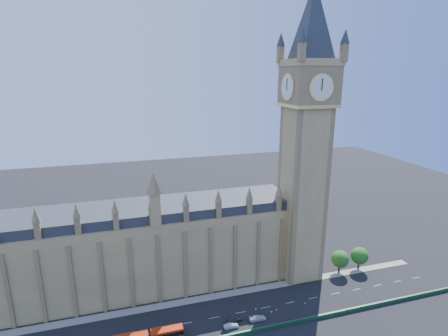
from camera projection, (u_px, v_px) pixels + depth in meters
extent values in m
plane|color=black|center=(201.00, 320.00, 99.19)|extent=(400.00, 400.00, 0.00)
cube|color=#A0834D|center=(107.00, 256.00, 109.45)|extent=(120.00, 20.00, 25.00)
cube|color=#2D3035|center=(103.00, 215.00, 105.83)|extent=(120.00, 18.00, 3.00)
cube|color=#A0834D|center=(302.00, 195.00, 115.09)|extent=(12.00, 12.00, 58.00)
cube|color=olive|center=(309.00, 87.00, 106.03)|extent=(14.00, 14.00, 12.00)
cylinder|color=silver|center=(322.00, 87.00, 99.41)|extent=(7.20, 0.30, 7.20)
cube|color=#A0834D|center=(310.00, 63.00, 104.22)|extent=(14.50, 14.50, 2.00)
cube|color=gray|center=(194.00, 300.00, 107.97)|extent=(160.00, 3.00, 0.16)
cylinder|color=#382619|center=(339.00, 268.00, 122.23)|extent=(0.70, 0.70, 4.00)
sphere|color=#1F4C14|center=(340.00, 259.00, 121.33)|extent=(6.00, 6.00, 6.00)
sphere|color=#1F4C14|center=(342.00, 257.00, 121.67)|extent=(4.38, 4.38, 4.38)
cylinder|color=#382619|center=(359.00, 265.00, 124.43)|extent=(0.70, 0.70, 4.00)
sphere|color=#1F4C14|center=(359.00, 256.00, 123.53)|extent=(6.00, 6.00, 6.00)
sphere|color=#1F4C14|center=(361.00, 254.00, 123.87)|extent=(4.38, 4.38, 4.38)
cube|color=red|center=(167.00, 334.00, 91.90)|extent=(8.43, 2.70, 3.15)
cube|color=black|center=(167.00, 332.00, 91.81)|extent=(8.48, 2.75, 1.20)
cylinder|color=black|center=(156.00, 336.00, 92.68)|extent=(1.05, 0.32, 1.05)
cylinder|color=black|center=(176.00, 332.00, 94.11)|extent=(1.05, 0.32, 1.05)
imported|color=#404247|center=(234.00, 319.00, 98.68)|extent=(4.70, 2.14, 1.56)
imported|color=#ADB0B5|center=(231.00, 326.00, 96.04)|extent=(4.03, 1.43, 1.32)
imported|color=silver|center=(258.00, 318.00, 99.03)|extent=(4.97, 2.19, 1.42)
cube|color=black|center=(271.00, 313.00, 102.18)|extent=(0.52, 0.52, 0.04)
cone|color=#EE3F0C|center=(271.00, 312.00, 102.09)|extent=(0.57, 0.57, 0.71)
cylinder|color=white|center=(272.00, 312.00, 102.06)|extent=(0.35, 0.35, 0.12)
cube|color=black|center=(305.00, 304.00, 106.23)|extent=(0.47, 0.47, 0.04)
cone|color=#FF4C0D|center=(305.00, 303.00, 106.15)|extent=(0.51, 0.51, 0.66)
cylinder|color=white|center=(305.00, 303.00, 106.12)|extent=(0.32, 0.32, 0.11)
cube|color=black|center=(276.00, 310.00, 103.34)|extent=(0.40, 0.40, 0.04)
cone|color=#F5550C|center=(276.00, 310.00, 103.26)|extent=(0.44, 0.44, 0.63)
cylinder|color=white|center=(276.00, 309.00, 103.24)|extent=(0.30, 0.30, 0.11)
cube|color=black|center=(256.00, 310.00, 103.48)|extent=(0.46, 0.46, 0.04)
cone|color=#FF570D|center=(256.00, 309.00, 103.39)|extent=(0.51, 0.51, 0.72)
cylinder|color=white|center=(256.00, 309.00, 103.36)|extent=(0.35, 0.35, 0.12)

